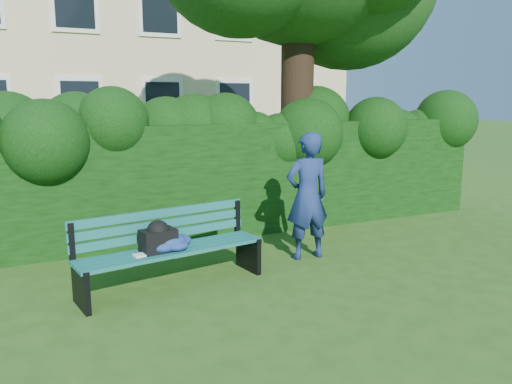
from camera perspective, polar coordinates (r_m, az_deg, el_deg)
name	(u,v)px	position (r m, az deg, el deg)	size (l,w,h in m)	color
ground	(276,273)	(6.43, 2.29, -9.25)	(80.00, 80.00, 0.00)	#2B5419
hedge	(215,179)	(8.17, -4.76, 1.54)	(10.00, 1.00, 1.80)	black
park_bench	(168,245)	(5.93, -10.08, -6.03)	(2.28, 0.91, 0.89)	#11564D
man_reading	(307,196)	(6.84, 5.88, -0.47)	(0.64, 0.42, 1.75)	navy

